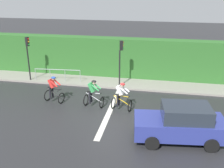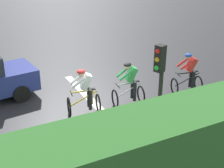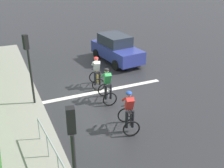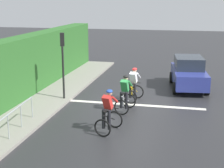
% 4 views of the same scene
% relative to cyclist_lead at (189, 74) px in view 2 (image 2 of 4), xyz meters
% --- Properties ---
extents(ground_plane, '(80.00, 80.00, 0.00)m').
position_rel_cyclist_lead_xyz_m(ground_plane, '(-0.24, -3.62, -0.80)').
color(ground_plane, '#28282B').
extents(road_marking_stop_line, '(7.00, 0.30, 0.01)m').
position_rel_cyclist_lead_xyz_m(road_marking_stop_line, '(-0.24, -3.65, -0.79)').
color(road_marking_stop_line, silver).
rests_on(road_marking_stop_line, ground).
extents(cyclist_lead, '(0.92, 1.21, 1.66)m').
position_rel_cyclist_lead_xyz_m(cyclist_lead, '(0.00, 0.00, 0.00)').
color(cyclist_lead, black).
rests_on(cyclist_lead, ground).
extents(cyclist_second, '(0.83, 1.17, 1.66)m').
position_rel_cyclist_lead_xyz_m(cyclist_second, '(-0.17, -2.55, 0.00)').
color(cyclist_second, black).
rests_on(cyclist_second, ground).
extents(cyclist_mid, '(0.87, 1.19, 1.66)m').
position_rel_cyclist_lead_xyz_m(cyclist_mid, '(-0.29, -4.24, 0.00)').
color(cyclist_mid, black).
rests_on(cyclist_mid, ground).
extents(traffic_light_near_crossing, '(0.25, 0.30, 3.34)m').
position_rel_cyclist_lead_xyz_m(traffic_light_near_crossing, '(3.11, -3.65, 1.43)').
color(traffic_light_near_crossing, black).
rests_on(traffic_light_near_crossing, ground).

